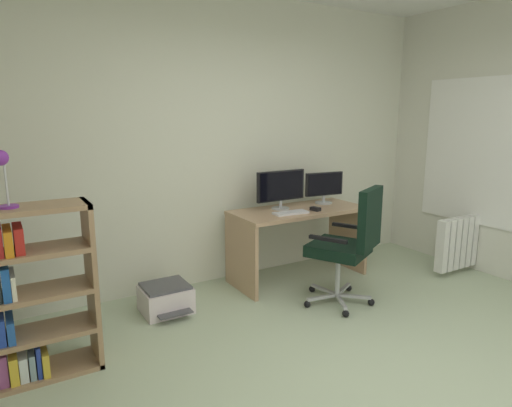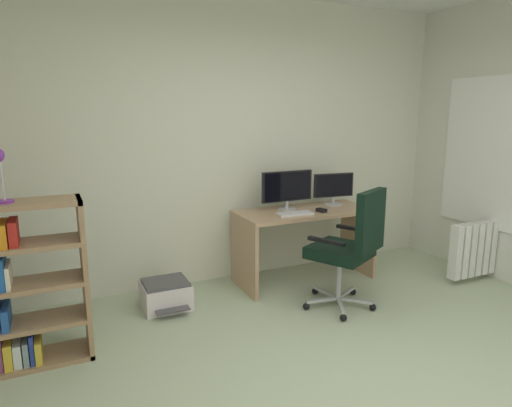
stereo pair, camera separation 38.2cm
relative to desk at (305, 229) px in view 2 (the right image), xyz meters
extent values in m
cube|color=#AFBF9D|center=(-0.62, -1.89, -0.54)|extent=(4.83, 4.59, 0.02)
cube|color=silver|center=(-0.62, 0.45, 0.86)|extent=(4.83, 0.10, 2.78)
cube|color=white|center=(1.79, -0.75, 0.74)|extent=(0.01, 1.28, 1.44)
cube|color=white|center=(1.79, -0.75, 0.74)|extent=(0.02, 1.36, 1.52)
cube|color=tan|center=(0.00, 0.00, 0.18)|extent=(1.36, 0.61, 0.04)
cube|color=tan|center=(-0.66, 0.00, -0.18)|extent=(0.04, 0.58, 0.69)
cube|color=tan|center=(0.66, 0.00, -0.18)|extent=(0.04, 0.58, 0.69)
cylinder|color=#B2B5B7|center=(-0.16, 0.09, 0.20)|extent=(0.18, 0.18, 0.01)
cylinder|color=#B2B5B7|center=(-0.16, 0.09, 0.25)|extent=(0.03, 0.03, 0.09)
cube|color=black|center=(-0.16, 0.09, 0.43)|extent=(0.54, 0.04, 0.30)
cube|color=black|center=(-0.16, 0.07, 0.43)|extent=(0.50, 0.01, 0.27)
cylinder|color=#B2B5B7|center=(0.39, 0.09, 0.20)|extent=(0.18, 0.18, 0.01)
cylinder|color=#B2B5B7|center=(0.39, 0.09, 0.25)|extent=(0.03, 0.03, 0.09)
cube|color=black|center=(0.39, 0.09, 0.41)|extent=(0.44, 0.08, 0.24)
cube|color=black|center=(0.39, 0.07, 0.41)|extent=(0.40, 0.05, 0.22)
cube|color=silver|center=(-0.19, -0.14, 0.21)|extent=(0.35, 0.15, 0.02)
cube|color=black|center=(0.09, -0.15, 0.21)|extent=(0.08, 0.11, 0.03)
cube|color=#B7BABC|center=(0.08, -0.60, -0.46)|extent=(0.28, 0.17, 0.02)
sphere|color=black|center=(0.21, -0.53, -0.50)|extent=(0.06, 0.06, 0.06)
cube|color=#B7BABC|center=(-0.08, -0.52, -0.46)|extent=(0.08, 0.30, 0.02)
sphere|color=black|center=(-0.10, -0.37, -0.50)|extent=(0.06, 0.06, 0.06)
cube|color=#B7BABC|center=(-0.20, -0.65, -0.46)|extent=(0.30, 0.08, 0.02)
sphere|color=black|center=(-0.35, -0.62, -0.50)|extent=(0.06, 0.06, 0.06)
cube|color=#B7BABC|center=(-0.12, -0.80, -0.46)|extent=(0.16, 0.28, 0.02)
sphere|color=black|center=(-0.19, -0.94, -0.50)|extent=(0.06, 0.06, 0.06)
cube|color=#B7BABC|center=(0.05, -0.77, -0.46)|extent=(0.24, 0.23, 0.02)
sphere|color=black|center=(0.16, -0.88, -0.50)|extent=(0.06, 0.06, 0.06)
cylinder|color=#B7BABC|center=(-0.05, -0.67, -0.27)|extent=(0.04, 0.04, 0.38)
cube|color=black|center=(-0.05, -0.67, -0.03)|extent=(0.63, 0.63, 0.10)
cube|color=black|center=(0.07, -0.90, 0.27)|extent=(0.41, 0.26, 0.51)
cube|color=black|center=(-0.28, -0.78, 0.12)|extent=(0.19, 0.31, 0.03)
cube|color=black|center=(0.17, -0.55, 0.12)|extent=(0.19, 0.31, 0.03)
cube|color=#9D7A56|center=(-2.10, -0.55, 0.03)|extent=(0.03, 0.31, 1.12)
cube|color=#9D7A56|center=(-2.46, -0.55, 0.57)|extent=(0.75, 0.31, 0.03)
cube|color=#9D7A56|center=(-2.46, -0.55, -0.51)|extent=(0.75, 0.31, 0.03)
cube|color=#9D7A56|center=(-2.46, -0.55, -0.24)|extent=(0.69, 0.31, 0.03)
cube|color=#9D7A56|center=(-2.46, -0.55, 0.03)|extent=(0.69, 0.31, 0.03)
cube|color=#9D7A56|center=(-2.46, -0.55, 0.30)|extent=(0.69, 0.31, 0.03)
cube|color=gold|center=(-2.61, -0.55, -0.41)|extent=(0.05, 0.24, 0.17)
cube|color=silver|center=(-2.55, -0.54, -0.42)|extent=(0.05, 0.25, 0.16)
cube|color=gray|center=(-2.50, -0.56, -0.42)|extent=(0.03, 0.23, 0.16)
cube|color=#263DA3|center=(-2.47, -0.55, -0.39)|extent=(0.03, 0.23, 0.21)
cube|color=gold|center=(-2.43, -0.55, -0.42)|extent=(0.04, 0.26, 0.16)
cube|color=#24539F|center=(-2.60, -0.54, -0.16)|extent=(0.04, 0.28, 0.14)
cube|color=#1E53A6|center=(-2.59, -0.54, 0.15)|extent=(0.04, 0.27, 0.21)
cube|color=silver|center=(-2.56, -0.55, 0.12)|extent=(0.03, 0.24, 0.15)
cube|color=orange|center=(-2.56, -0.55, 0.39)|extent=(0.05, 0.26, 0.15)
cube|color=red|center=(-2.50, -0.55, 0.40)|extent=(0.05, 0.22, 0.16)
cylinder|color=purple|center=(-2.53, -0.55, 0.60)|extent=(0.11, 0.11, 0.02)
cylinder|color=silver|center=(-2.53, -0.55, 0.73)|extent=(0.01, 0.01, 0.25)
cube|color=silver|center=(-1.43, -0.06, -0.42)|extent=(0.40, 0.36, 0.22)
cube|color=#4C4C51|center=(-1.43, -0.06, -0.30)|extent=(0.37, 0.33, 0.02)
cube|color=#4C4C51|center=(-1.43, -0.28, -0.46)|extent=(0.28, 0.10, 0.01)
cube|color=white|center=(1.26, -0.75, -0.20)|extent=(0.07, 0.10, 0.54)
cube|color=white|center=(1.36, -0.75, -0.20)|extent=(0.07, 0.10, 0.54)
cube|color=white|center=(1.46, -0.75, -0.20)|extent=(0.07, 0.10, 0.54)
cube|color=white|center=(1.55, -0.75, -0.20)|extent=(0.07, 0.10, 0.54)
cube|color=white|center=(1.65, -0.75, -0.20)|extent=(0.07, 0.10, 0.54)
cube|color=white|center=(1.75, -0.75, -0.20)|extent=(0.07, 0.10, 0.54)
cube|color=white|center=(1.84, -0.75, -0.20)|extent=(0.07, 0.10, 0.54)
cube|color=white|center=(1.94, -0.75, -0.20)|extent=(0.07, 0.10, 0.54)
cube|color=white|center=(2.04, -0.75, -0.20)|extent=(0.07, 0.10, 0.54)
camera|label=1|loc=(-2.60, -3.51, 1.14)|focal=31.30mm
camera|label=2|loc=(-2.26, -3.69, 1.14)|focal=31.30mm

